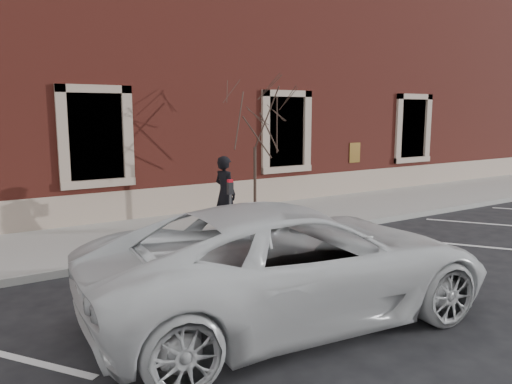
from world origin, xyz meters
TOP-DOWN VIEW (x-y plane):
  - ground at (0.00, 0.00)m, footprint 120.00×120.00m
  - sidewalk_near at (0.00, 1.75)m, footprint 40.00×3.50m
  - curb_near at (0.00, -0.05)m, footprint 40.00×0.12m
  - parking_stripes at (0.00, -2.20)m, footprint 28.00×4.40m
  - building_civic at (0.00, 7.74)m, footprint 40.00×8.62m
  - man at (-0.59, 1.09)m, footprint 0.55×0.73m
  - parking_meter at (-1.00, 0.12)m, footprint 0.13×0.10m
  - tree_grate at (0.75, 1.82)m, footprint 1.25×1.25m
  - sapling at (0.75, 1.82)m, footprint 2.12×2.12m
  - white_truck at (-2.18, -3.82)m, footprint 6.37×3.41m

SIDE VIEW (x-z plane):
  - ground at x=0.00m, z-range 0.00..0.00m
  - parking_stripes at x=0.00m, z-range 0.00..0.01m
  - sidewalk_near at x=0.00m, z-range 0.00..0.15m
  - curb_near at x=0.00m, z-range 0.00..0.15m
  - tree_grate at x=0.75m, z-range 0.15..0.18m
  - white_truck at x=-2.18m, z-range 0.00..1.70m
  - man at x=-0.59m, z-range 0.15..1.97m
  - parking_meter at x=-1.00m, z-range 0.42..1.80m
  - sapling at x=0.75m, z-range 0.86..4.39m
  - building_civic at x=0.00m, z-range 0.00..8.00m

